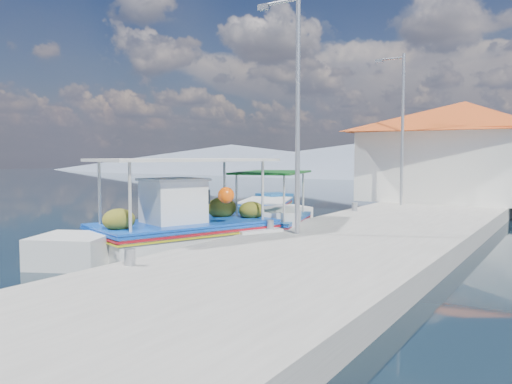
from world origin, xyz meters
The scene contains 9 objects.
ground centered at (0.00, 0.00, 0.00)m, with size 160.00×160.00×0.00m, color black.
quay centered at (5.90, 6.00, 0.25)m, with size 5.00×44.00×0.50m, color #ABA7A0.
bollards centered at (3.80, 5.25, 0.65)m, with size 0.20×17.20×0.30m.
main_caique centered at (1.96, 0.76, 0.52)m, with size 4.17×7.62×2.68m.
caique_green_canopy centered at (2.77, 3.97, 0.33)m, with size 2.81×5.75×2.23m.
caique_blue_hull centered at (-0.07, 8.35, 0.29)m, with size 3.12×5.53×1.06m.
harbor_building centered at (6.20, 15.00, 2.78)m, with size 10.49×10.49×4.40m.
lamp_post_near centered at (4.51, 2.00, 3.85)m, with size 1.21×0.14×6.00m.
lamp_post_far centered at (4.51, 11.00, 3.85)m, with size 1.21×0.14×6.00m.
Camera 1 is at (10.67, -9.66, 2.48)m, focal length 36.44 mm.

